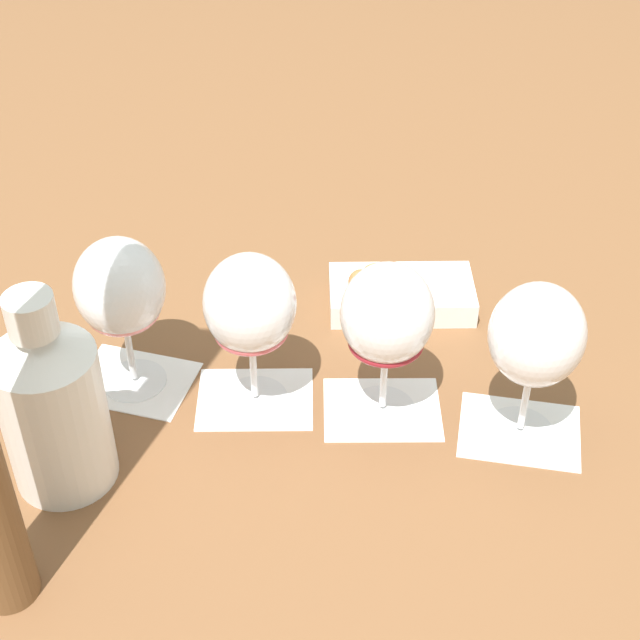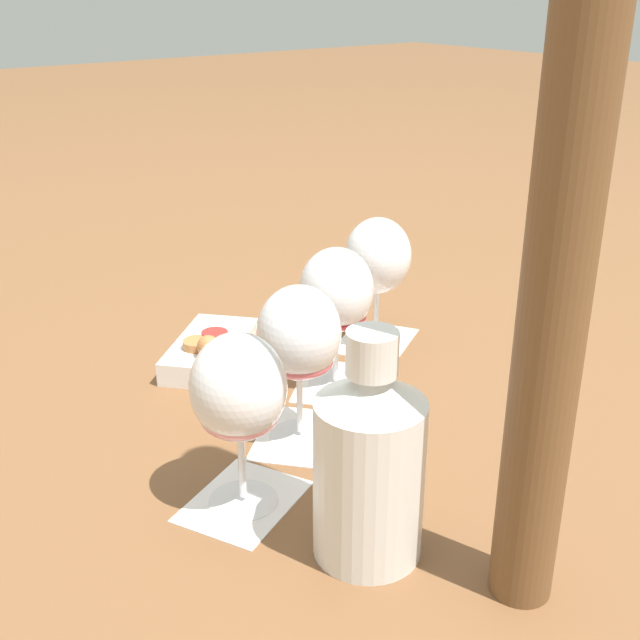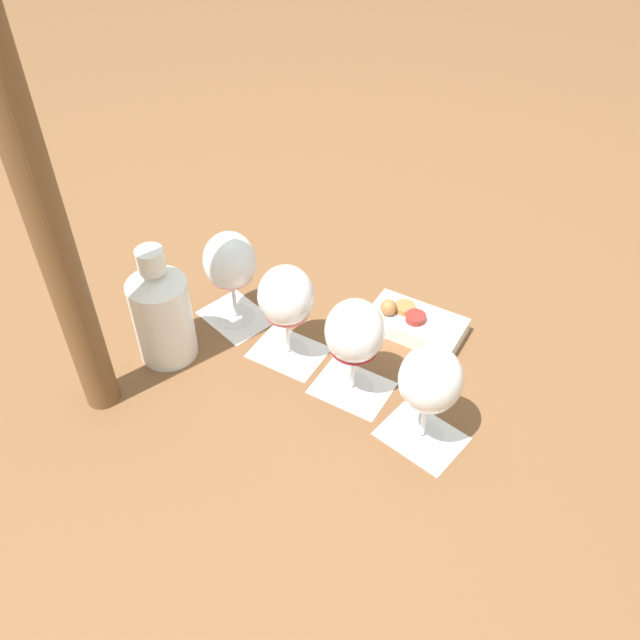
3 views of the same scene
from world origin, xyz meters
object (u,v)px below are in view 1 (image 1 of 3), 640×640
(ceramic_vase, at_px, (52,403))
(wine_glass_0, at_px, (121,293))
(wine_glass_1, at_px, (250,310))
(wine_glass_2, at_px, (387,320))
(wine_glass_3, at_px, (536,342))
(snack_dish, at_px, (399,293))

(ceramic_vase, bearing_deg, wine_glass_0, 111.41)
(wine_glass_1, xyz_separation_m, wine_glass_2, (0.11, 0.07, 0.00))
(wine_glass_3, bearing_deg, wine_glass_2, -152.26)
(wine_glass_2, bearing_deg, wine_glass_3, 27.74)
(ceramic_vase, bearing_deg, wine_glass_1, 70.93)
(wine_glass_2, bearing_deg, wine_glass_0, -148.55)
(wine_glass_1, distance_m, wine_glass_2, 0.13)
(wine_glass_1, bearing_deg, wine_glass_3, 30.78)
(wine_glass_1, xyz_separation_m, snack_dish, (0.02, 0.22, -0.10))
(wine_glass_0, height_order, wine_glass_1, same)
(ceramic_vase, bearing_deg, wine_glass_2, 56.43)
(ceramic_vase, xyz_separation_m, snack_dish, (0.08, 0.41, -0.07))
(wine_glass_2, bearing_deg, wine_glass_1, -146.01)
(wine_glass_1, relative_size, ceramic_vase, 0.83)
(wine_glass_0, distance_m, wine_glass_2, 0.26)
(wine_glass_0, distance_m, wine_glass_3, 0.40)
(wine_glass_0, height_order, ceramic_vase, ceramic_vase)
(wine_glass_0, xyz_separation_m, wine_glass_1, (0.11, 0.06, 0.00))
(wine_glass_0, bearing_deg, ceramic_vase, -68.59)
(wine_glass_2, distance_m, wine_glass_3, 0.14)
(wine_glass_2, relative_size, wine_glass_3, 1.00)
(wine_glass_2, relative_size, snack_dish, 0.97)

